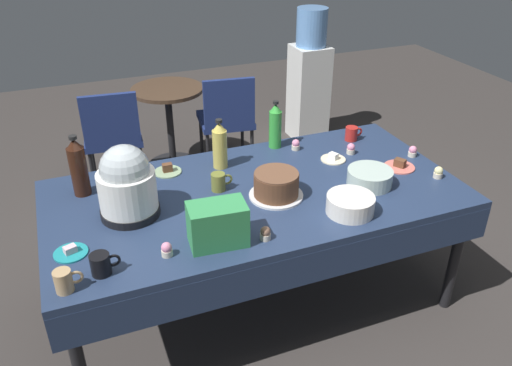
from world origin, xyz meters
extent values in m
plane|color=#383330|center=(0.00, 0.00, 0.00)|extent=(9.00, 9.00, 0.00)
cube|color=navy|center=(0.00, 0.00, 0.73)|extent=(2.20, 1.10, 0.04)
cylinder|color=black|center=(-1.02, -0.47, 0.35)|extent=(0.06, 0.06, 0.71)
cylinder|color=black|center=(1.02, -0.47, 0.35)|extent=(0.06, 0.06, 0.71)
cylinder|color=black|center=(-1.02, 0.47, 0.35)|extent=(0.06, 0.06, 0.71)
cylinder|color=black|center=(1.02, 0.47, 0.35)|extent=(0.06, 0.06, 0.71)
cube|color=navy|center=(0.00, -0.55, 0.62)|extent=(2.20, 0.01, 0.18)
cube|color=navy|center=(0.00, 0.55, 0.62)|extent=(2.20, 0.01, 0.18)
cylinder|color=silver|center=(0.08, -0.09, 0.76)|extent=(0.29, 0.29, 0.01)
cylinder|color=brown|center=(0.08, -0.09, 0.82)|extent=(0.24, 0.24, 0.12)
cylinder|color=brown|center=(0.08, -0.09, 0.89)|extent=(0.23, 0.23, 0.01)
cylinder|color=black|center=(-0.66, 0.02, 0.77)|extent=(0.29, 0.29, 0.04)
cylinder|color=white|center=(-0.66, 0.02, 0.89)|extent=(0.28, 0.28, 0.20)
sphere|color=#B2BCC1|center=(-0.66, 0.02, 1.00)|extent=(0.24, 0.24, 0.24)
cylinder|color=#B2C6BC|center=(0.60, -0.16, 0.79)|extent=(0.25, 0.25, 0.09)
cylinder|color=silver|center=(0.36, -0.37, 0.80)|extent=(0.24, 0.24, 0.09)
cylinder|color=#8CA87F|center=(-0.39, 0.38, 0.75)|extent=(0.16, 0.16, 0.01)
cube|color=brown|center=(-0.39, 0.38, 0.78)|extent=(0.06, 0.04, 0.05)
cylinder|color=beige|center=(0.56, 0.17, 0.75)|extent=(0.15, 0.15, 0.01)
cube|color=white|center=(0.56, 0.17, 0.78)|extent=(0.05, 0.06, 0.04)
cylinder|color=#E07266|center=(0.87, -0.06, 0.75)|extent=(0.18, 0.18, 0.01)
cube|color=brown|center=(0.87, -0.06, 0.78)|extent=(0.07, 0.08, 0.05)
cylinder|color=teal|center=(-0.97, -0.20, 0.75)|extent=(0.15, 0.15, 0.01)
cube|color=beige|center=(-0.97, -0.20, 0.77)|extent=(0.06, 0.05, 0.03)
cylinder|color=beige|center=(-0.57, -0.37, 0.77)|extent=(0.05, 0.05, 0.03)
sphere|color=pink|center=(-0.57, -0.37, 0.79)|extent=(0.05, 0.05, 0.05)
cylinder|color=beige|center=(1.03, 0.04, 0.77)|extent=(0.05, 0.05, 0.03)
sphere|color=pink|center=(1.03, 0.04, 0.79)|extent=(0.05, 0.05, 0.05)
cylinder|color=beige|center=(1.00, -0.23, 0.77)|extent=(0.05, 0.05, 0.03)
sphere|color=beige|center=(1.00, -0.23, 0.79)|extent=(0.05, 0.05, 0.05)
cylinder|color=beige|center=(0.70, 0.21, 0.77)|extent=(0.05, 0.05, 0.03)
sphere|color=pink|center=(0.70, 0.21, 0.79)|extent=(0.05, 0.05, 0.05)
cylinder|color=beige|center=(-0.12, -0.42, 0.77)|extent=(0.05, 0.05, 0.03)
sphere|color=brown|center=(-0.12, -0.42, 0.79)|extent=(0.05, 0.05, 0.05)
cylinder|color=beige|center=(0.41, 0.38, 0.77)|extent=(0.05, 0.05, 0.03)
sphere|color=pink|center=(0.41, 0.38, 0.79)|extent=(0.05, 0.05, 0.05)
cylinder|color=green|center=(0.31, 0.47, 0.87)|extent=(0.08, 0.08, 0.23)
cone|color=green|center=(0.31, 0.47, 1.01)|extent=(0.07, 0.07, 0.05)
cylinder|color=black|center=(0.31, 0.47, 1.04)|extent=(0.03, 0.03, 0.02)
cylinder|color=gold|center=(-0.09, 0.34, 0.86)|extent=(0.08, 0.08, 0.23)
cone|color=gold|center=(-0.09, 0.34, 1.00)|extent=(0.08, 0.08, 0.05)
cylinder|color=black|center=(-0.09, 0.34, 1.04)|extent=(0.04, 0.04, 0.02)
cylinder|color=#33190F|center=(-0.86, 0.32, 0.88)|extent=(0.09, 0.09, 0.27)
cone|color=#33190F|center=(-0.86, 0.32, 1.04)|extent=(0.08, 0.08, 0.05)
cylinder|color=black|center=(-0.86, 0.32, 1.08)|extent=(0.04, 0.04, 0.02)
cylinder|color=tan|center=(-1.00, -0.45, 0.80)|extent=(0.07, 0.07, 0.10)
torus|color=tan|center=(-0.96, -0.45, 0.80)|extent=(0.06, 0.01, 0.06)
cylinder|color=#B2231E|center=(0.81, 0.38, 0.79)|extent=(0.08, 0.08, 0.09)
torus|color=#B2231E|center=(0.86, 0.38, 0.80)|extent=(0.06, 0.01, 0.06)
cylinder|color=black|center=(-0.85, -0.39, 0.80)|extent=(0.08, 0.08, 0.10)
torus|color=black|center=(-0.80, -0.39, 0.80)|extent=(0.06, 0.01, 0.06)
cylinder|color=olive|center=(-0.18, 0.09, 0.80)|extent=(0.08, 0.08, 0.10)
torus|color=olive|center=(-0.13, 0.09, 0.80)|extent=(0.06, 0.01, 0.06)
cube|color=#338C4C|center=(-0.33, -0.37, 0.85)|extent=(0.27, 0.18, 0.20)
cube|color=pink|center=(-0.28, -0.11, 0.76)|extent=(0.18, 0.18, 0.02)
cube|color=navy|center=(-0.55, 1.73, 0.42)|extent=(0.48, 0.48, 0.05)
cube|color=navy|center=(-0.57, 1.53, 0.65)|extent=(0.42, 0.08, 0.40)
cylinder|color=black|center=(-0.34, 1.90, 0.20)|extent=(0.03, 0.03, 0.40)
cylinder|color=black|center=(-0.72, 1.94, 0.20)|extent=(0.03, 0.03, 0.40)
cylinder|color=black|center=(-0.38, 1.52, 0.20)|extent=(0.03, 0.03, 0.40)
cylinder|color=black|center=(-0.76, 1.56, 0.20)|extent=(0.03, 0.03, 0.40)
cube|color=navy|center=(0.40, 1.73, 0.42)|extent=(0.49, 0.49, 0.05)
cube|color=navy|center=(0.37, 1.53, 0.65)|extent=(0.42, 0.09, 0.40)
cylinder|color=black|center=(0.61, 1.89, 0.20)|extent=(0.03, 0.03, 0.40)
cylinder|color=black|center=(0.24, 1.94, 0.20)|extent=(0.03, 0.03, 0.40)
cylinder|color=black|center=(0.56, 1.52, 0.20)|extent=(0.03, 0.03, 0.40)
cylinder|color=black|center=(0.19, 1.57, 0.20)|extent=(0.03, 0.03, 0.40)
cylinder|color=#473323|center=(-0.05, 1.88, 0.70)|extent=(0.60, 0.60, 0.03)
cylinder|color=black|center=(-0.05, 1.88, 0.35)|extent=(0.06, 0.06, 0.67)
cylinder|color=black|center=(-0.05, 1.88, 0.01)|extent=(0.44, 0.44, 0.02)
cube|color=silver|center=(1.33, 2.01, 0.45)|extent=(0.32, 0.32, 0.90)
cylinder|color=#6699D8|center=(1.33, 2.01, 1.07)|extent=(0.28, 0.28, 0.34)
camera|label=1|loc=(-0.88, -2.22, 2.16)|focal=36.48mm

